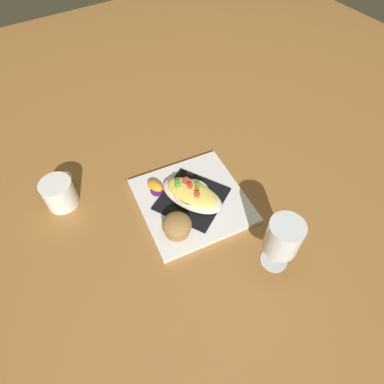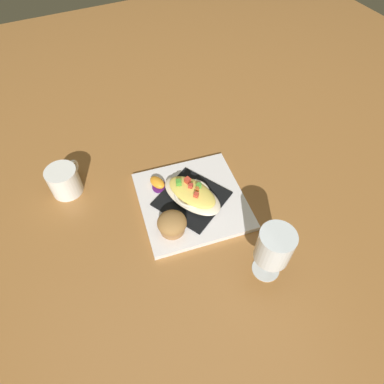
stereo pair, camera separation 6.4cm
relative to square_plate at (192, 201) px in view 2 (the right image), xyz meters
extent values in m
plane|color=#A16934|center=(0.00, 0.00, -0.01)|extent=(2.60, 2.60, 0.00)
cube|color=white|center=(0.00, 0.00, 0.00)|extent=(0.30, 0.30, 0.01)
cube|color=black|center=(0.00, 0.00, 0.01)|extent=(0.21, 0.21, 0.00)
ellipsoid|color=beige|center=(0.00, 0.00, 0.02)|extent=(0.19, 0.15, 0.02)
torus|color=beige|center=(0.00, 0.00, 0.03)|extent=(0.12, 0.12, 0.01)
ellipsoid|color=#EFD25B|center=(0.00, 0.00, 0.04)|extent=(0.16, 0.13, 0.02)
cube|color=#D0412C|center=(0.02, 0.00, 0.05)|extent=(0.02, 0.02, 0.01)
cube|color=#55A135|center=(0.00, 0.02, 0.05)|extent=(0.01, 0.01, 0.01)
cube|color=red|center=(-0.03, 0.00, 0.05)|extent=(0.02, 0.02, 0.01)
cube|color=green|center=(-0.03, -0.02, 0.05)|extent=(0.02, 0.02, 0.01)
cube|color=#479739|center=(0.00, 0.02, 0.05)|extent=(0.01, 0.01, 0.01)
cube|color=#BB5B27|center=(0.01, 0.01, 0.05)|extent=(0.01, 0.01, 0.01)
cube|color=#C73A2E|center=(-0.01, 0.00, 0.05)|extent=(0.02, 0.02, 0.01)
cylinder|color=#9C6B40|center=(0.06, -0.08, 0.02)|extent=(0.06, 0.06, 0.02)
ellipsoid|color=olive|center=(0.06, -0.08, 0.04)|extent=(0.07, 0.07, 0.04)
ellipsoid|color=#4C0F23|center=(0.06, -0.08, 0.05)|extent=(0.03, 0.03, 0.01)
ellipsoid|color=#4E1761|center=(-0.08, -0.06, 0.01)|extent=(0.06, 0.05, 0.01)
ellipsoid|color=orange|center=(-0.08, -0.06, 0.02)|extent=(0.06, 0.04, 0.02)
cylinder|color=white|center=(-0.18, -0.29, 0.03)|extent=(0.08, 0.08, 0.08)
torus|color=white|center=(-0.22, -0.26, 0.03)|extent=(0.04, 0.04, 0.05)
cylinder|color=#4C2D14|center=(-0.18, -0.29, 0.02)|extent=(0.07, 0.07, 0.04)
cylinder|color=white|center=(0.25, 0.07, -0.01)|extent=(0.06, 0.06, 0.00)
cylinder|color=white|center=(0.25, 0.07, 0.03)|extent=(0.01, 0.01, 0.06)
cylinder|color=white|center=(0.25, 0.07, 0.10)|extent=(0.08, 0.08, 0.08)
cylinder|color=silver|center=(0.25, 0.07, 0.08)|extent=(0.06, 0.06, 0.04)
camera|label=1|loc=(0.44, -0.28, 0.69)|focal=30.61mm
camera|label=2|loc=(0.47, -0.22, 0.69)|focal=30.61mm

